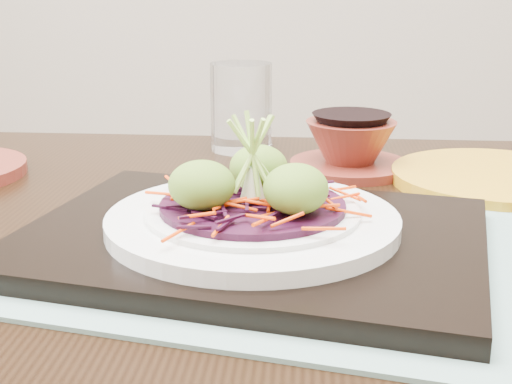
# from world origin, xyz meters

# --- Properties ---
(dining_table) EXTENTS (1.21, 0.85, 0.73)m
(dining_table) POSITION_xyz_m (0.02, -0.09, 0.63)
(dining_table) COLOR black
(dining_table) RESTS_ON ground
(placemat) EXTENTS (0.47, 0.39, 0.00)m
(placemat) POSITION_xyz_m (0.02, -0.15, 0.73)
(placemat) COLOR gray
(placemat) RESTS_ON dining_table
(serving_tray) EXTENTS (0.41, 0.33, 0.02)m
(serving_tray) POSITION_xyz_m (0.02, -0.15, 0.74)
(serving_tray) COLOR black
(serving_tray) RESTS_ON placemat
(white_plate) EXTENTS (0.24, 0.24, 0.02)m
(white_plate) POSITION_xyz_m (0.02, -0.15, 0.76)
(white_plate) COLOR silver
(white_plate) RESTS_ON serving_tray
(cabbage_bed) EXTENTS (0.15, 0.15, 0.01)m
(cabbage_bed) POSITION_xyz_m (0.02, -0.15, 0.77)
(cabbage_bed) COLOR #30091D
(cabbage_bed) RESTS_ON white_plate
(carrot_julienne) EXTENTS (0.19, 0.19, 0.01)m
(carrot_julienne) POSITION_xyz_m (0.02, -0.15, 0.78)
(carrot_julienne) COLOR #E93904
(carrot_julienne) RESTS_ON cabbage_bed
(guacamole_scoops) EXTENTS (0.13, 0.12, 0.04)m
(guacamole_scoops) POSITION_xyz_m (0.02, -0.15, 0.79)
(guacamole_scoops) COLOR olive
(guacamole_scoops) RESTS_ON cabbage_bed
(scallion_garnish) EXTENTS (0.06, 0.06, 0.08)m
(scallion_garnish) POSITION_xyz_m (0.02, -0.15, 0.81)
(scallion_garnish) COLOR #A1D153
(scallion_garnish) RESTS_ON cabbage_bed
(water_glass) EXTENTS (0.10, 0.10, 0.11)m
(water_glass) POSITION_xyz_m (-0.04, 0.21, 0.79)
(water_glass) COLOR white
(water_glass) RESTS_ON dining_table
(terracotta_bowl_set) EXTENTS (0.19, 0.19, 0.06)m
(terracotta_bowl_set) POSITION_xyz_m (0.10, 0.12, 0.76)
(terracotta_bowl_set) COLOR maroon
(terracotta_bowl_set) RESTS_ON dining_table
(yellow_plate) EXTENTS (0.25, 0.25, 0.01)m
(yellow_plate) POSITION_xyz_m (0.26, 0.09, 0.74)
(yellow_plate) COLOR #B98014
(yellow_plate) RESTS_ON dining_table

